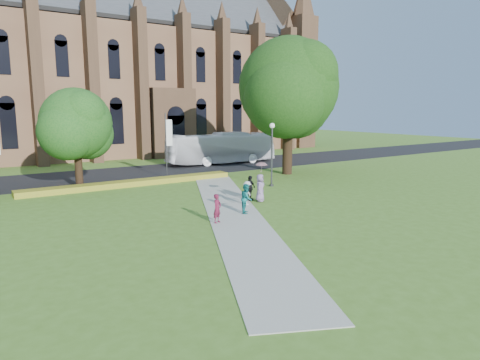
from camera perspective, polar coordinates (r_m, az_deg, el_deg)
ground at (r=26.30m, az=0.10°, el=-4.58°), size 160.00×160.00×0.00m
road at (r=44.00m, az=-14.67°, el=0.85°), size 160.00×10.00×0.02m
footpath at (r=27.10m, az=-1.09°, el=-4.11°), size 15.58×28.54×0.04m
flower_hedge at (r=36.98m, az=-14.08°, el=-0.39°), size 18.00×1.40×0.45m
cathedral at (r=65.85m, az=-12.61°, el=15.03°), size 52.60×18.25×28.00m
streetlamp at (r=35.33m, az=4.28°, el=4.44°), size 0.44×0.44×5.24m
large_tree at (r=42.20m, az=6.50°, el=12.12°), size 9.60×9.60×13.20m
street_tree_1 at (r=36.59m, az=-21.04°, el=7.04°), size 5.60×5.60×8.05m
banner_pole_0 at (r=39.97m, az=-9.69°, el=5.05°), size 0.70×0.10×6.00m
tour_coach at (r=49.98m, az=-2.51°, el=4.26°), size 13.20×3.95×3.63m
pedestrian_0 at (r=24.10m, az=-3.05°, el=-3.80°), size 0.71×0.62×1.64m
pedestrian_1 at (r=26.28m, az=0.88°, el=-2.47°), size 1.10×1.12×1.82m
pedestrian_2 at (r=28.52m, az=0.95°, el=-1.75°), size 1.18×1.09×1.60m
pedestrian_3 at (r=29.90m, az=1.31°, el=-1.07°), size 1.09×0.63×1.75m
pedestrian_4 at (r=29.63m, az=2.69°, el=-1.03°), size 1.10×1.05×1.90m
parasol at (r=29.60m, az=2.88°, el=1.53°), size 0.98×0.98×0.72m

